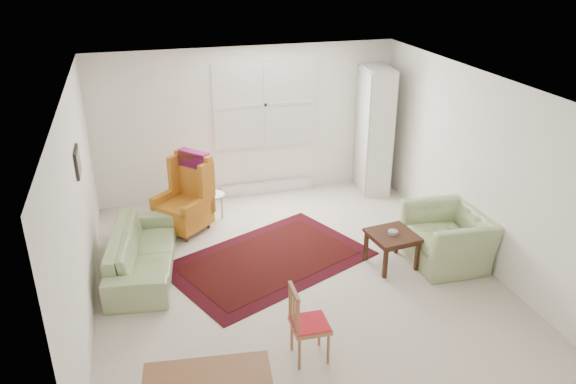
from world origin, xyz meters
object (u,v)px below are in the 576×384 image
object	(u,v)px
armchair	(450,232)
coffee_table	(391,249)
stool	(215,206)
sofa	(142,244)
wingback_chair	(182,195)
cabinet	(374,130)
desk_chair	(310,323)

from	to	relation	value
armchair	coffee_table	world-z (taller)	armchair
armchair	stool	xyz separation A→B (m)	(-2.83, 2.12, -0.22)
sofa	wingback_chair	size ratio (longest dim) A/B	1.66
coffee_table	cabinet	xyz separation A→B (m)	(0.79, 2.47, 0.83)
sofa	armchair	world-z (taller)	armchair
sofa	desk_chair	xyz separation A→B (m)	(1.58, -2.22, 0.03)
stool	cabinet	size ratio (longest dim) A/B	0.20
cabinet	desk_chair	distance (m)	4.65
sofa	stool	distance (m)	1.70
coffee_table	desk_chair	bearing A→B (deg)	-138.02
armchair	wingback_chair	world-z (taller)	wingback_chair
sofa	coffee_table	world-z (taller)	sofa
wingback_chair	stool	size ratio (longest dim) A/B	2.75
stool	armchair	bearing A→B (deg)	-36.83
desk_chair	stool	bearing A→B (deg)	8.76
cabinet	wingback_chair	bearing A→B (deg)	-161.49
armchair	sofa	bearing A→B (deg)	-99.85
sofa	armchair	size ratio (longest dim) A/B	1.75
armchair	desk_chair	size ratio (longest dim) A/B	1.30
sofa	wingback_chair	bearing A→B (deg)	-24.82
desk_chair	sofa	bearing A→B (deg)	37.04
armchair	stool	bearing A→B (deg)	-124.28
sofa	wingback_chair	distance (m)	1.19
cabinet	desk_chair	xyz separation A→B (m)	(-2.40, -3.93, -0.64)
stool	desk_chair	size ratio (longest dim) A/B	0.50
armchair	wingback_chair	xyz separation A→B (m)	(-3.34, 1.86, 0.15)
armchair	coffee_table	xyz separation A→B (m)	(-0.79, 0.11, -0.20)
cabinet	desk_chair	world-z (taller)	cabinet
wingback_chair	desk_chair	distance (m)	3.34
sofa	stool	xyz separation A→B (m)	(1.15, 1.25, -0.18)
sofa	desk_chair	world-z (taller)	desk_chair
wingback_chair	cabinet	size ratio (longest dim) A/B	0.55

